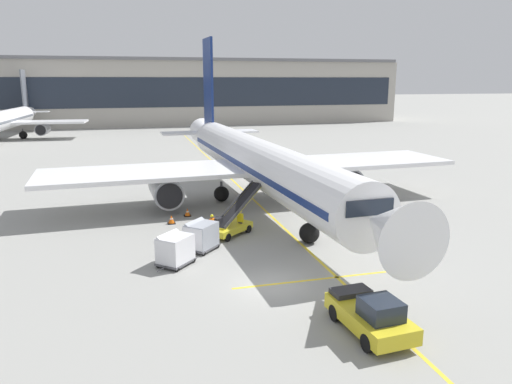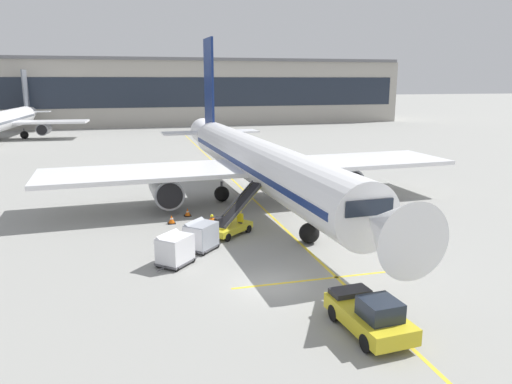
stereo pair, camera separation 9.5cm
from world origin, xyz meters
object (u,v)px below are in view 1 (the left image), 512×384
(ground_crew_by_carts, at_px, (240,220))
(safety_cone_wingtip, at_px, (171,219))
(baggage_cart_lead, at_px, (201,235))
(safety_cone_engine_keepout, at_px, (187,212))
(baggage_cart_second, at_px, (175,249))
(pushback_tug, at_px, (371,315))
(ground_crew_by_loader, at_px, (212,225))
(parked_airplane, at_px, (256,161))
(belt_loader, at_px, (232,222))
(distant_airplane, at_px, (5,120))

(ground_crew_by_carts, height_order, safety_cone_wingtip, ground_crew_by_carts)
(baggage_cart_lead, bearing_deg, safety_cone_engine_keepout, 89.06)
(baggage_cart_second, bearing_deg, safety_cone_engine_keepout, 79.04)
(pushback_tug, distance_m, ground_crew_by_loader, 14.87)
(pushback_tug, bearing_deg, baggage_cart_second, 126.25)
(baggage_cart_lead, distance_m, ground_crew_by_loader, 2.28)
(ground_crew_by_loader, height_order, safety_cone_wingtip, ground_crew_by_loader)
(parked_airplane, relative_size, ground_crew_by_carts, 26.80)
(baggage_cart_second, xyz_separation_m, ground_crew_by_loader, (2.94, 4.15, -0.00))
(ground_crew_by_loader, relative_size, safety_cone_wingtip, 2.64)
(safety_cone_engine_keepout, distance_m, safety_cone_wingtip, 2.27)
(belt_loader, height_order, distant_airplane, distant_airplane)
(baggage_cart_second, bearing_deg, safety_cone_wingtip, 86.22)
(safety_cone_engine_keepout, distance_m, distant_airplane, 64.14)
(baggage_cart_lead, height_order, baggage_cart_second, same)
(baggage_cart_lead, height_order, pushback_tug, baggage_cart_lead)
(distant_airplane, bearing_deg, safety_cone_engine_keepout, -66.65)
(baggage_cart_lead, xyz_separation_m, safety_cone_engine_keepout, (0.13, 8.14, -0.69))
(baggage_cart_second, relative_size, ground_crew_by_loader, 1.46)
(distant_airplane, bearing_deg, pushback_tug, -68.75)
(baggage_cart_second, bearing_deg, belt_loader, 47.50)
(parked_airplane, xyz_separation_m, ground_crew_by_loader, (-5.54, -9.35, -2.65))
(ground_crew_by_loader, height_order, safety_cone_engine_keepout, ground_crew_by_loader)
(distant_airplane, bearing_deg, safety_cone_wingtip, -68.42)
(baggage_cart_lead, height_order, ground_crew_by_loader, baggage_cart_lead)
(belt_loader, distance_m, baggage_cart_lead, 3.75)
(pushback_tug, distance_m, safety_cone_engine_keepout, 21.03)
(safety_cone_wingtip, bearing_deg, safety_cone_engine_keepout, 51.09)
(pushback_tug, height_order, safety_cone_wingtip, pushback_tug)
(parked_airplane, xyz_separation_m, safety_cone_wingtip, (-7.92, -4.99, -3.33))
(parked_airplane, height_order, baggage_cart_lead, parked_airplane)
(pushback_tug, bearing_deg, ground_crew_by_loader, 107.32)
(ground_crew_by_loader, height_order, ground_crew_by_carts, same)
(belt_loader, bearing_deg, safety_cone_wingtip, 136.71)
(baggage_cart_second, bearing_deg, baggage_cart_lead, 49.06)
(ground_crew_by_carts, bearing_deg, baggage_cart_lead, -139.44)
(parked_airplane, relative_size, pushback_tug, 10.29)
(belt_loader, relative_size, ground_crew_by_loader, 2.73)
(belt_loader, bearing_deg, baggage_cart_second, -132.50)
(ground_crew_by_loader, bearing_deg, pushback_tug, -72.68)
(ground_crew_by_carts, relative_size, safety_cone_wingtip, 2.64)
(belt_loader, bearing_deg, pushback_tug, -78.91)
(pushback_tug, distance_m, safety_cone_wingtip, 19.77)
(pushback_tug, xyz_separation_m, safety_cone_engine_keepout, (-5.38, 20.33, -0.52))
(parked_airplane, height_order, ground_crew_by_loader, parked_airplane)
(parked_airplane, relative_size, safety_cone_wingtip, 70.67)
(parked_airplane, height_order, belt_loader, parked_airplane)
(belt_loader, bearing_deg, baggage_cart_lead, -133.68)
(baggage_cart_lead, bearing_deg, distant_airplane, 110.67)
(ground_crew_by_loader, distance_m, safety_cone_engine_keepout, 6.24)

